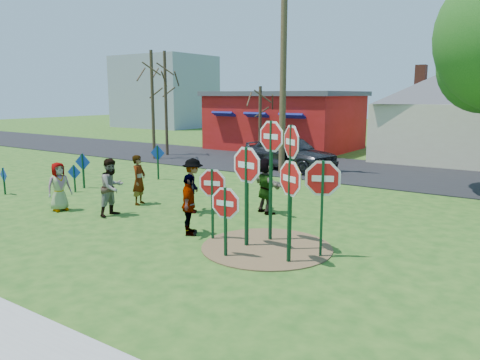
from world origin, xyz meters
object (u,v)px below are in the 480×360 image
object	(u,v)px
utility_pole	(283,64)
stop_sign_d	(323,185)
person_b	(139,180)
stop_sign_c	(291,158)
suv	(289,152)
person_a	(59,187)
stop_sign_b	(271,150)
stop_sign_a	(212,189)

from	to	relation	value
utility_pole	stop_sign_d	bearing A→B (deg)	-56.31
stop_sign_d	person_b	xyz separation A→B (m)	(-7.32, 1.38, -0.84)
stop_sign_c	stop_sign_d	xyz separation A→B (m)	(0.83, -0.03, -0.54)
stop_sign_d	suv	bearing A→B (deg)	97.50
person_b	suv	size ratio (longest dim) A/B	0.34
stop_sign_c	person_b	xyz separation A→B (m)	(-6.50, 1.35, -1.38)
person_b	person_a	bearing A→B (deg)	125.37
stop_sign_b	suv	distance (m)	11.62
person_a	utility_pole	xyz separation A→B (m)	(2.34, 10.37, 4.28)
stop_sign_a	stop_sign_c	bearing A→B (deg)	-5.73
suv	stop_sign_b	bearing A→B (deg)	-141.44
suv	utility_pole	distance (m)	4.32
stop_sign_a	person_b	distance (m)	4.81
stop_sign_a	stop_sign_b	size ratio (longest dim) A/B	0.62
person_b	utility_pole	bearing A→B (deg)	-24.93
stop_sign_a	suv	size ratio (longest dim) A/B	0.40
suv	utility_pole	world-z (taller)	utility_pole
stop_sign_c	person_a	size ratio (longest dim) A/B	2.00
stop_sign_d	stop_sign_b	bearing A→B (deg)	140.86
stop_sign_b	person_b	distance (m)	5.99
utility_pole	stop_sign_b	bearing A→B (deg)	-62.30
stop_sign_b	suv	world-z (taller)	stop_sign_b
stop_sign_a	stop_sign_d	distance (m)	2.90
stop_sign_c	stop_sign_b	bearing A→B (deg)	-170.75
stop_sign_a	stop_sign_c	world-z (taller)	stop_sign_c
stop_sign_b	stop_sign_c	bearing A→B (deg)	-14.93
person_a	suv	distance (m)	11.67
stop_sign_c	person_a	world-z (taller)	stop_sign_c
stop_sign_c	utility_pole	world-z (taller)	utility_pole
stop_sign_b	suv	xyz separation A→B (m)	(-5.05, 10.36, -1.45)
person_a	person_b	xyz separation A→B (m)	(1.48, 2.06, 0.06)
stop_sign_a	stop_sign_b	xyz separation A→B (m)	(1.26, 0.77, 1.01)
stop_sign_a	utility_pole	distance (m)	11.29
stop_sign_b	stop_sign_a	bearing A→B (deg)	-136.36
stop_sign_b	utility_pole	bearing A→B (deg)	130.05
stop_sign_d	suv	xyz separation A→B (m)	(-6.65, 10.79, -0.80)
stop_sign_d	suv	size ratio (longest dim) A/B	0.48
stop_sign_d	stop_sign_c	bearing A→B (deg)	153.75
stop_sign_a	stop_sign_b	world-z (taller)	stop_sign_b
person_a	suv	xyz separation A→B (m)	(2.15, 11.47, 0.10)
stop_sign_d	person_b	distance (m)	7.50
suv	stop_sign_c	bearing A→B (deg)	-139.00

